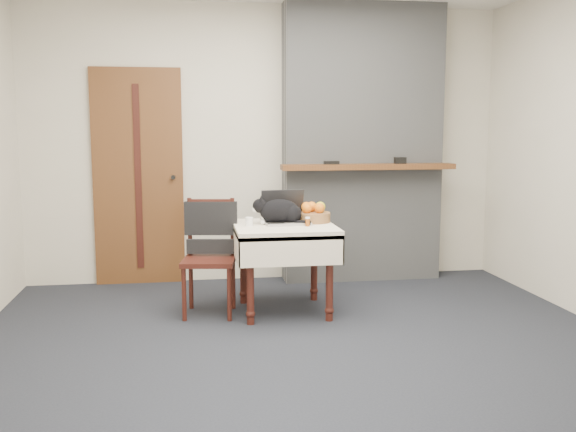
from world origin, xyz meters
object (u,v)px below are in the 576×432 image
door (138,177)px  cream_jar (249,222)px  laptop (285,215)px  fruit_basket (313,214)px  side_table (284,239)px  chair (210,240)px  cat (280,212)px  pill_bottle (308,221)px

door → cream_jar: bearing=-52.4°
laptop → cream_jar: laptop is taller
door → fruit_basket: bearing=-35.9°
cream_jar → fruit_basket: bearing=15.0°
door → fruit_basket: (1.45, -1.05, -0.24)m
fruit_basket → door: bearing=144.1°
door → side_table: bearing=-44.2°
side_table → cream_jar: 0.32m
fruit_basket → chair: (-0.83, -0.02, -0.19)m
door → fruit_basket: door is taller
laptop → chair: size_ratio=0.42×
side_table → cream_jar: cream_jar is taller
cat → chair: bearing=-178.1°
laptop → cat: laptop is taller
laptop → pill_bottle: 0.25m
pill_bottle → laptop: bearing=127.9°
door → cream_jar: door is taller
cream_jar → fruit_basket: fruit_basket is taller
laptop → cat: size_ratio=0.83×
side_table → cream_jar: (-0.28, -0.03, 0.15)m
door → cream_jar: 1.52m
laptop → pill_bottle: (0.15, -0.19, -0.03)m
door → laptop: door is taller
fruit_basket → laptop: bearing=-174.3°
fruit_basket → chair: bearing=-178.7°
cat → cream_jar: (-0.26, -0.07, -0.06)m
side_table → fruit_basket: (0.25, 0.12, 0.18)m
pill_bottle → fruit_basket: fruit_basket is taller
side_table → chair: chair is taller
fruit_basket → pill_bottle: bearing=-110.9°
side_table → fruit_basket: fruit_basket is taller
cat → pill_bottle: size_ratio=6.22×
side_table → laptop: bearing=79.2°
side_table → cat: (-0.02, 0.04, 0.21)m
door → side_table: (1.19, -1.16, -0.41)m
cat → door: bearing=143.8°
door → pill_bottle: (1.36, -1.26, -0.26)m
door → chair: (0.62, -1.06, -0.42)m
side_table → door: bearing=135.8°
cat → pill_bottle: 0.25m
laptop → chair: (-0.59, 0.00, -0.19)m
laptop → chair: laptop is taller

